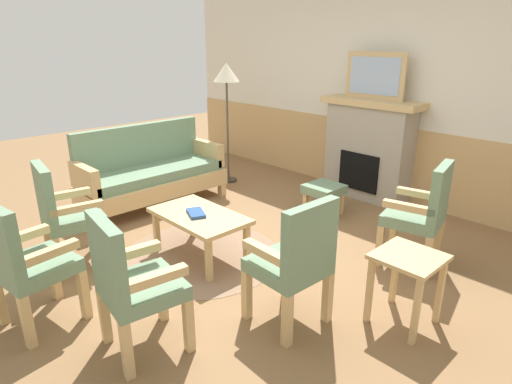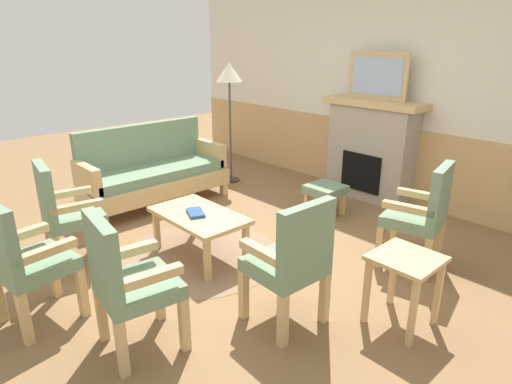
% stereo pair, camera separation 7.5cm
% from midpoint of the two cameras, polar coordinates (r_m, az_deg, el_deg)
% --- Properties ---
extents(ground_plane, '(14.00, 14.00, 0.00)m').
position_cam_midpoint_polar(ground_plane, '(4.30, -3.91, -8.01)').
color(ground_plane, olive).
extents(wall_back, '(7.20, 0.14, 2.70)m').
position_cam_midpoint_polar(wall_back, '(5.86, 16.11, 12.19)').
color(wall_back, silver).
rests_on(wall_back, ground_plane).
extents(fireplace, '(1.30, 0.44, 1.28)m').
position_cam_midpoint_polar(fireplace, '(5.76, 14.22, 5.57)').
color(fireplace, '#A39989').
rests_on(fireplace, ground_plane).
extents(framed_picture, '(0.80, 0.04, 0.56)m').
position_cam_midpoint_polar(framed_picture, '(5.62, 15.01, 14.57)').
color(framed_picture, tan).
rests_on(framed_picture, fireplace).
extents(couch, '(0.70, 1.80, 0.98)m').
position_cam_midpoint_polar(couch, '(5.56, -14.02, 2.34)').
color(couch, tan).
rests_on(couch, ground_plane).
extents(coffee_table, '(0.96, 0.56, 0.44)m').
position_cam_midpoint_polar(coffee_table, '(4.11, -8.00, -3.56)').
color(coffee_table, tan).
rests_on(coffee_table, ground_plane).
extents(round_rug, '(1.54, 1.54, 0.01)m').
position_cam_midpoint_polar(round_rug, '(4.28, -7.76, -8.27)').
color(round_rug, '#896B51').
rests_on(round_rug, ground_plane).
extents(book_on_table, '(0.27, 0.22, 0.03)m').
position_cam_midpoint_polar(book_on_table, '(4.07, -8.43, -2.77)').
color(book_on_table, navy).
rests_on(book_on_table, coffee_table).
extents(footstool, '(0.40, 0.40, 0.36)m').
position_cam_midpoint_polar(footstool, '(5.18, 8.53, 0.13)').
color(footstool, tan).
rests_on(footstool, ground_plane).
extents(armchair_near_fireplace, '(0.50, 0.50, 0.98)m').
position_cam_midpoint_polar(armchair_near_fireplace, '(3.07, 4.52, -8.69)').
color(armchair_near_fireplace, tan).
rests_on(armchair_near_fireplace, ground_plane).
extents(armchair_by_window_left, '(0.57, 0.57, 0.98)m').
position_cam_midpoint_polar(armchair_by_window_left, '(4.13, 20.56, -2.30)').
color(armchair_by_window_left, tan).
rests_on(armchair_by_window_left, ground_plane).
extents(armchair_front_left, '(0.54, 0.54, 0.98)m').
position_cam_midpoint_polar(armchair_front_left, '(2.93, -16.88, -11.02)').
color(armchair_front_left, tan).
rests_on(armchair_front_left, ground_plane).
extents(armchair_front_center, '(0.55, 0.55, 0.98)m').
position_cam_midpoint_polar(armchair_front_center, '(4.23, -24.47, -2.33)').
color(armchair_front_center, tan).
rests_on(armchair_front_center, ground_plane).
extents(armchair_corner_left, '(0.55, 0.55, 0.98)m').
position_cam_midpoint_polar(armchair_corner_left, '(3.46, -28.80, -7.81)').
color(armchair_corner_left, tan).
rests_on(armchair_corner_left, ground_plane).
extents(side_table, '(0.44, 0.44, 0.55)m').
position_cam_midpoint_polar(side_table, '(3.30, 18.71, -9.65)').
color(side_table, tan).
rests_on(side_table, ground_plane).
extents(floor_lamp_by_couch, '(0.36, 0.36, 1.68)m').
position_cam_midpoint_polar(floor_lamp_by_couch, '(6.13, -4.27, 14.49)').
color(floor_lamp_by_couch, '#332D28').
rests_on(floor_lamp_by_couch, ground_plane).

